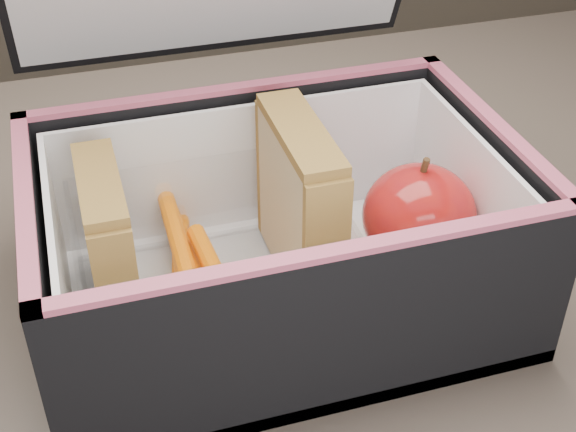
% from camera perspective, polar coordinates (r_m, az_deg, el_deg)
% --- Properties ---
extents(kitchen_table, '(1.20, 0.80, 0.75)m').
position_cam_1_polar(kitchen_table, '(0.61, 1.40, -12.00)').
color(kitchen_table, brown).
rests_on(kitchen_table, ground).
extents(lunch_bag, '(0.30, 0.28, 0.29)m').
position_cam_1_polar(lunch_bag, '(0.51, -0.91, -0.49)').
color(lunch_bag, black).
rests_on(lunch_bag, kitchen_table).
extents(plastic_tub, '(0.16, 0.12, 0.07)m').
position_cam_1_polar(plastic_tub, '(0.51, -5.65, -2.47)').
color(plastic_tub, white).
rests_on(plastic_tub, lunch_bag).
extents(sandwich_left, '(0.02, 0.09, 0.10)m').
position_cam_1_polar(sandwich_left, '(0.50, -12.61, -2.07)').
color(sandwich_left, '#C8B885').
rests_on(sandwich_left, plastic_tub).
extents(sandwich_right, '(0.03, 0.10, 0.11)m').
position_cam_1_polar(sandwich_right, '(0.51, 0.85, 0.88)').
color(sandwich_right, '#C8B885').
rests_on(sandwich_right, plastic_tub).
extents(carrot_sticks, '(0.04, 0.15, 0.03)m').
position_cam_1_polar(carrot_sticks, '(0.53, -6.82, -3.30)').
color(carrot_sticks, orange).
rests_on(carrot_sticks, plastic_tub).
extents(paper_napkin, '(0.09, 0.10, 0.01)m').
position_cam_1_polar(paper_napkin, '(0.56, 8.36, -3.07)').
color(paper_napkin, white).
rests_on(paper_napkin, lunch_bag).
extents(red_apple, '(0.08, 0.08, 0.08)m').
position_cam_1_polar(red_apple, '(0.53, 9.30, -0.00)').
color(red_apple, maroon).
rests_on(red_apple, paper_napkin).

